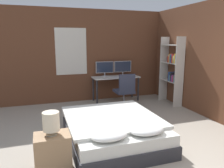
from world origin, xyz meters
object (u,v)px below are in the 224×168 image
object	(u,v)px
bedside_lamp	(51,122)
keyboard	(118,77)
bed	(113,129)
bookshelf	(173,68)
monitor_left	(105,68)
nightstand	(53,153)
office_chair	(125,93)
computer_mouse	(127,76)
monitor_right	(123,67)
desk	(116,80)

from	to	relation	value
bedside_lamp	keyboard	xyz separation A→B (m)	(2.05, 3.01, 0.02)
bed	bookshelf	distance (m)	3.04
bed	monitor_left	size ratio (longest dim) A/B	3.54
nightstand	monitor_left	xyz separation A→B (m)	(1.76, 3.35, 0.73)
bed	office_chair	xyz separation A→B (m)	(0.99, 1.92, 0.15)
computer_mouse	keyboard	bearing A→B (deg)	180.00
bed	computer_mouse	size ratio (longest dim) A/B	27.68
nightstand	computer_mouse	bearing A→B (deg)	52.08
monitor_right	bookshelf	xyz separation A→B (m)	(1.11, -1.03, 0.06)
nightstand	office_chair	distance (m)	3.27
monitor_left	office_chair	world-z (taller)	monitor_left
computer_mouse	nightstand	bearing A→B (deg)	-127.92
keyboard	bookshelf	bearing A→B (deg)	-25.97
bed	nightstand	world-z (taller)	nightstand
computer_mouse	bookshelf	bearing A→B (deg)	-31.69
bed	keyboard	world-z (taller)	keyboard
keyboard	computer_mouse	distance (m)	0.30
nightstand	keyboard	world-z (taller)	keyboard
bookshelf	office_chair	bearing A→B (deg)	171.80
nightstand	monitor_right	xyz separation A→B (m)	(2.34, 3.35, 0.73)
nightstand	bookshelf	xyz separation A→B (m)	(3.44, 2.32, 0.79)
nightstand	bedside_lamp	world-z (taller)	bedside_lamp
desk	bedside_lamp	bearing A→B (deg)	-122.79
monitor_right	keyboard	bearing A→B (deg)	-130.18
monitor_right	bedside_lamp	bearing A→B (deg)	-124.90
bed	bedside_lamp	distance (m)	1.34
computer_mouse	bed	bearing A→B (deg)	-117.52
keyboard	monitor_right	bearing A→B (deg)	49.82
bookshelf	computer_mouse	bearing A→B (deg)	148.31
keyboard	office_chair	bearing A→B (deg)	-86.33
bedside_lamp	desk	xyz separation A→B (m)	(2.05, 3.18, -0.09)
monitor_right	bookshelf	distance (m)	1.51
desk	nightstand	bearing A→B (deg)	-122.79
monitor_right	bed	bearing A→B (deg)	-114.43
office_chair	bookshelf	world-z (taller)	bookshelf
bed	bedside_lamp	bearing A→B (deg)	-151.22
bed	nightstand	xyz separation A→B (m)	(-1.09, -0.60, 0.04)
monitor_right	office_chair	distance (m)	1.06
monitor_left	keyboard	xyz separation A→B (m)	(0.29, -0.34, -0.25)
desk	office_chair	bearing A→B (deg)	-87.29
nightstand	bookshelf	size ratio (longest dim) A/B	0.28
office_chair	bookshelf	distance (m)	1.54
bedside_lamp	bookshelf	bearing A→B (deg)	34.02
nightstand	desk	size ratio (longest dim) A/B	0.39
bed	monitor_left	bearing A→B (deg)	76.35
nightstand	bedside_lamp	size ratio (longest dim) A/B	1.67
bed	desk	bearing A→B (deg)	69.59
bed	monitor_right	bearing A→B (deg)	65.57
keyboard	office_chair	xyz separation A→B (m)	(0.03, -0.48, -0.37)
desk	bookshelf	xyz separation A→B (m)	(1.40, -0.85, 0.42)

